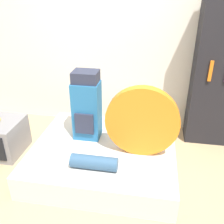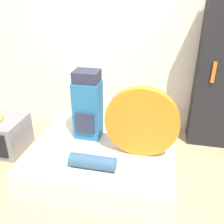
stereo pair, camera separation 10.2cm
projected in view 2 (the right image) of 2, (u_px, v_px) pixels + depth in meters
The scene contains 8 objects.
ground_plane at pixel (89, 199), 2.58m from camera, with size 16.00×16.00×0.00m, color tan.
wall_back at pixel (121, 40), 3.48m from camera, with size 8.00×0.05×2.60m.
bed at pixel (104, 155), 3.01m from camera, with size 1.65×1.45×0.29m.
backpack at pixel (88, 106), 2.96m from camera, with size 0.31×0.28×0.84m.
tent_bag at pixel (142, 122), 2.63m from camera, with size 0.79×0.11×0.79m.
sleeping_roll at pixel (93, 162), 2.55m from camera, with size 0.48×0.15×0.15m.
television at pixel (2, 134), 3.29m from camera, with size 0.60×0.55×0.45m.
banana_bunch at pixel (0, 118), 3.18m from camera, with size 0.11×0.14×0.03m.
Camera 2 is at (0.64, -1.80, 1.97)m, focal length 40.00 mm.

